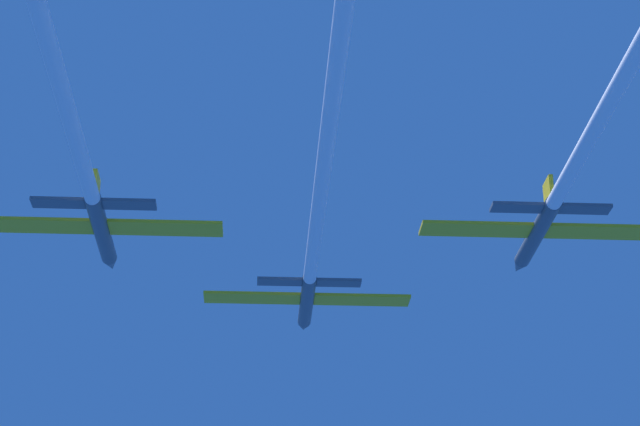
{
  "coord_description": "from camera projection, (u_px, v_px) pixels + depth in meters",
  "views": [
    {
      "loc": [
        -4.2,
        -98.91,
        -35.42
      ],
      "look_at": [
        0.05,
        -19.95,
        0.28
      ],
      "focal_mm": 67.01,
      "sensor_mm": 36.0,
      "label": 1
    }
  ],
  "objects": [
    {
      "name": "jet_right_wing",
      "position": [
        594.0,
        129.0,
        76.15
      ],
      "size": [
        18.08,
        58.38,
        2.99
      ],
      "color": "#4C5660"
    },
    {
      "name": "jet_lead",
      "position": [
        319.0,
        202.0,
        86.32
      ],
      "size": [
        18.08,
        67.15,
        2.99
      ],
      "color": "#4C5660"
    },
    {
      "name": "jet_left_wing",
      "position": [
        67.0,
        108.0,
        72.01
      ],
      "size": [
        18.08,
        62.15,
        2.99
      ],
      "color": "#4C5660"
    }
  ]
}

